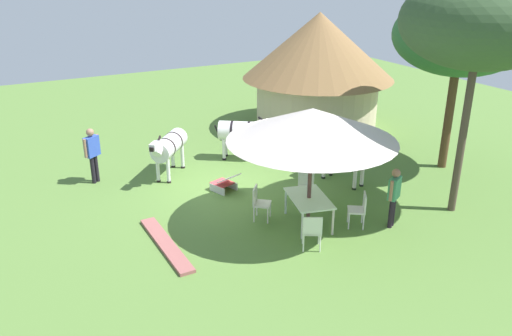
% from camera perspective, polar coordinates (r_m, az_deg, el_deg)
% --- Properties ---
extents(ground_plane, '(36.00, 36.00, 0.00)m').
position_cam_1_polar(ground_plane, '(15.12, -2.72, -2.49)').
color(ground_plane, '#557A36').
extents(thatched_hut, '(5.83, 5.83, 4.49)m').
position_cam_1_polar(thatched_hut, '(20.35, 6.87, 11.13)').
color(thatched_hut, beige).
rests_on(thatched_hut, ground_plane).
extents(shade_umbrella, '(4.13, 4.13, 3.05)m').
position_cam_1_polar(shade_umbrella, '(12.31, 6.23, 4.80)').
color(shade_umbrella, '#543230').
rests_on(shade_umbrella, ground_plane).
extents(patio_dining_table, '(1.66, 1.24, 0.74)m').
position_cam_1_polar(patio_dining_table, '(13.04, 5.87, -3.57)').
color(patio_dining_table, silver).
rests_on(patio_dining_table, ground_plane).
extents(patio_chair_near_hut, '(0.58, 0.59, 0.90)m').
position_cam_1_polar(patio_chair_near_hut, '(14.26, 5.57, -1.86)').
color(patio_chair_near_hut, white).
rests_on(patio_chair_near_hut, ground_plane).
extents(patio_chair_east_end, '(0.61, 0.60, 0.90)m').
position_cam_1_polar(patio_chair_east_end, '(13.26, 0.34, -3.67)').
color(patio_chair_east_end, white).
rests_on(patio_chair_east_end, ground_plane).
extents(patio_chair_near_lawn, '(0.58, 0.59, 0.90)m').
position_cam_1_polar(patio_chair_near_lawn, '(11.97, 6.22, -6.83)').
color(patio_chair_near_lawn, white).
rests_on(patio_chair_near_lawn, ground_plane).
extents(patio_chair_west_end, '(0.60, 0.59, 0.90)m').
position_cam_1_polar(patio_chair_west_end, '(13.17, 11.43, -4.32)').
color(patio_chair_west_end, silver).
rests_on(patio_chair_west_end, ground_plane).
extents(guest_beside_umbrella, '(0.38, 0.51, 1.57)m').
position_cam_1_polar(guest_beside_umbrella, '(13.17, 15.03, -2.63)').
color(guest_beside_umbrella, black).
rests_on(guest_beside_umbrella, ground_plane).
extents(standing_watcher, '(0.44, 0.52, 1.70)m').
position_cam_1_polar(standing_watcher, '(16.04, -17.66, 1.87)').
color(standing_watcher, black).
rests_on(standing_watcher, ground_plane).
extents(striped_lounge_chair, '(0.94, 0.77, 0.60)m').
position_cam_1_polar(striped_lounge_chair, '(15.00, -3.46, -1.66)').
color(striped_lounge_chair, '#D54348').
rests_on(striped_lounge_chair, ground_plane).
extents(zebra_nearest_camera, '(1.86, 1.66, 1.51)m').
position_cam_1_polar(zebra_nearest_camera, '(16.02, -9.64, 2.40)').
color(zebra_nearest_camera, silver).
rests_on(zebra_nearest_camera, ground_plane).
extents(zebra_by_umbrella, '(1.46, 1.86, 1.50)m').
position_cam_1_polar(zebra_by_umbrella, '(17.19, -1.47, 4.06)').
color(zebra_by_umbrella, silver).
rests_on(zebra_by_umbrella, ground_plane).
extents(zebra_toward_hut, '(2.16, 1.05, 1.57)m').
position_cam_1_polar(zebra_toward_hut, '(15.47, 9.89, 1.90)').
color(zebra_toward_hut, silver).
rests_on(zebra_toward_hut, ground_plane).
extents(acacia_tree_right_background, '(3.81, 3.81, 6.08)m').
position_cam_1_polar(acacia_tree_right_background, '(13.63, 23.63, 14.59)').
color(acacia_tree_right_background, '#4E3F33').
rests_on(acacia_tree_right_background, ground_plane).
extents(acacia_tree_far_lawn, '(4.00, 4.00, 5.40)m').
position_cam_1_polar(acacia_tree_far_lawn, '(16.89, 21.70, 13.45)').
color(acacia_tree_far_lawn, '#513722').
rests_on(acacia_tree_far_lawn, ground_plane).
extents(brick_patio_kerb, '(2.81, 0.41, 0.08)m').
position_cam_1_polar(brick_patio_kerb, '(12.48, -9.94, -8.30)').
color(brick_patio_kerb, '#9A5653').
rests_on(brick_patio_kerb, ground_plane).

